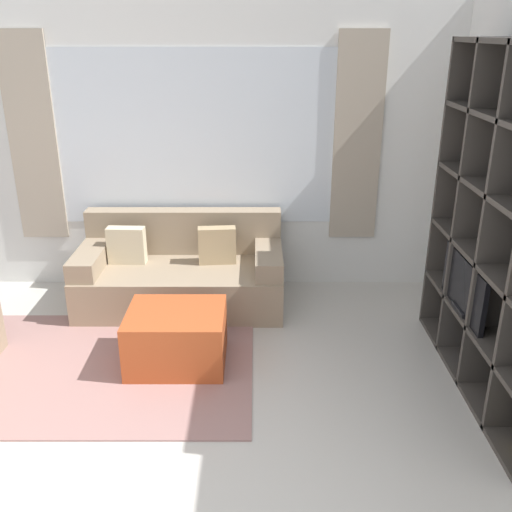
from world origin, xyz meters
The scene contains 4 objects.
wall_back centered at (0.00, 3.21, 1.36)m, with size 6.03×0.11×2.70m.
area_rug centered at (-0.81, 1.59, 0.01)m, with size 2.69×1.67×0.01m, color gray.
couch_main centered at (-0.13, 2.73, 0.29)m, with size 1.84×0.90×0.81m.
ottoman centered at (-0.04, 1.66, 0.22)m, with size 0.73×0.61×0.44m.
Camera 1 is at (0.56, -2.12, 2.38)m, focal length 40.00 mm.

